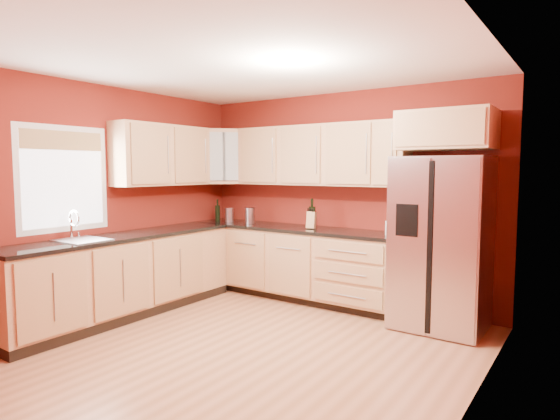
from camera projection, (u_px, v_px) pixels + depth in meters
name	position (u px, v px, depth m)	size (l,w,h in m)	color
floor	(241.00, 347.00, 4.34)	(4.00, 4.00, 0.00)	#9D613C
ceiling	(239.00, 61.00, 4.12)	(4.00, 4.00, 0.00)	white
wall_back	(341.00, 197.00, 5.87)	(4.00, 0.04, 2.60)	maroon
wall_front	(10.00, 233.00, 2.59)	(4.00, 0.04, 2.60)	maroon
wall_left	(105.00, 200.00, 5.36)	(0.04, 4.00, 2.60)	maroon
wall_right	(473.00, 222.00, 3.10)	(0.04, 4.00, 2.60)	maroon
base_cabinets_back	(292.00, 264.00, 6.01)	(2.90, 0.60, 0.88)	tan
base_cabinets_left	(124.00, 277.00, 5.27)	(0.60, 2.80, 0.88)	tan
countertop_back	(291.00, 228.00, 5.96)	(2.90, 0.62, 0.04)	black
countertop_left	(123.00, 237.00, 5.22)	(0.62, 2.80, 0.04)	black
upper_cabinets_back	(318.00, 155.00, 5.83)	(2.30, 0.33, 0.75)	tan
upper_cabinets_left	(163.00, 155.00, 5.82)	(0.33, 1.35, 0.75)	tan
corner_upper_cabinet	(223.00, 157.00, 6.50)	(0.62, 0.33, 0.75)	tan
over_fridge_cabinet	(447.00, 130.00, 4.80)	(0.92, 0.60, 0.40)	tan
refrigerator	(441.00, 243.00, 4.84)	(0.90, 0.75, 1.78)	#AFB0B4
window	(64.00, 179.00, 4.92)	(0.03, 0.90, 1.00)	white
sink_faucet	(82.00, 226.00, 4.80)	(0.50, 0.42, 0.30)	silver
canister_left	(250.00, 216.00, 6.32)	(0.13, 0.13, 0.21)	#AFB0B4
canister_right	(229.00, 215.00, 6.49)	(0.12, 0.12, 0.19)	#AFB0B4
wine_bottle_a	(218.00, 210.00, 6.57)	(0.07, 0.07, 0.31)	black
wine_bottle_b	(312.00, 213.00, 5.81)	(0.08, 0.08, 0.37)	black
knife_block	(311.00, 220.00, 5.77)	(0.10, 0.09, 0.21)	tan
soap_dispenser	(388.00, 226.00, 5.18)	(0.07, 0.07, 0.20)	silver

